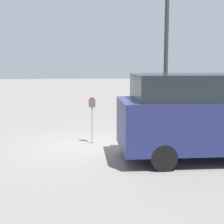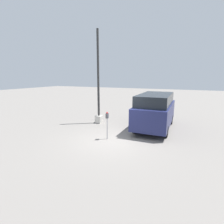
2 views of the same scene
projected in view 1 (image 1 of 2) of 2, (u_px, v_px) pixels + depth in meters
ground_plane at (94, 146)px, 10.59m from camera, size 80.00×80.00×0.00m
parking_meter_near at (92, 109)px, 10.79m from camera, size 0.21×0.13×1.52m
lamp_post at (166, 73)px, 12.86m from camera, size 0.44×0.44×6.50m
parked_van at (211, 114)px, 9.09m from camera, size 4.97×2.15×2.28m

